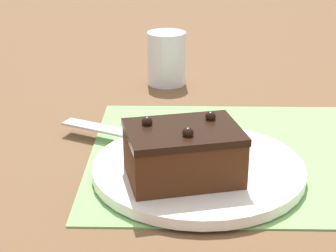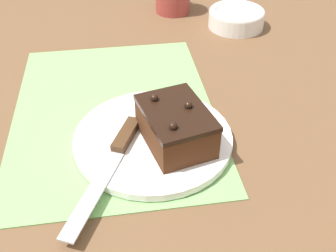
% 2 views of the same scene
% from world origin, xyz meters
% --- Properties ---
extents(ground_plane, '(3.00, 3.00, 0.00)m').
position_xyz_m(ground_plane, '(0.00, 0.00, 0.00)').
color(ground_plane, brown).
extents(placemat_woven, '(0.46, 0.34, 0.00)m').
position_xyz_m(placemat_woven, '(0.00, 0.00, 0.00)').
color(placemat_woven, '#7AB266').
rests_on(placemat_woven, ground_plane).
extents(cake_plate, '(0.25, 0.25, 0.01)m').
position_xyz_m(cake_plate, '(-0.10, -0.06, 0.01)').
color(cake_plate, white).
rests_on(cake_plate, placemat_woven).
extents(chocolate_cake, '(0.14, 0.11, 0.07)m').
position_xyz_m(chocolate_cake, '(-0.11, -0.09, 0.05)').
color(chocolate_cake, '#472614').
rests_on(chocolate_cake, cake_plate).
extents(serving_knife, '(0.22, 0.12, 0.01)m').
position_xyz_m(serving_knife, '(-0.13, 0.00, 0.02)').
color(serving_knife, '#472D19').
rests_on(serving_knife, cake_plate).
extents(drinking_glass, '(0.07, 0.07, 0.09)m').
position_xyz_m(drinking_glass, '(-0.14, 0.29, 0.05)').
color(drinking_glass, white).
rests_on(drinking_glass, ground_plane).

